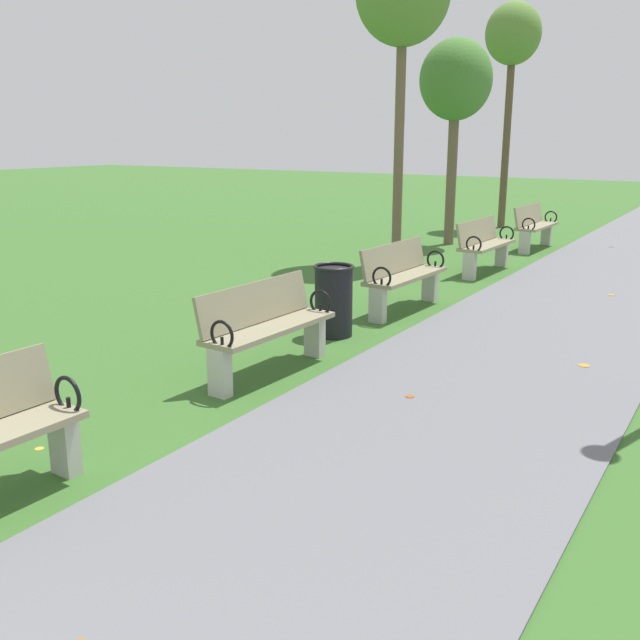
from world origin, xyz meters
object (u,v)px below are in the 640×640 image
(park_bench_5, at_px, (484,244))
(tree_3, at_px, (456,83))
(park_bench_3, at_px, (267,326))
(park_bench_6, at_px, (534,226))
(trash_bin, at_px, (334,300))
(park_bench_4, at_px, (402,275))
(tree_4, at_px, (513,39))

(park_bench_5, height_order, tree_3, tree_3)
(park_bench_3, relative_size, park_bench_6, 1.01)
(park_bench_6, height_order, trash_bin, park_bench_6)
(park_bench_4, relative_size, tree_3, 0.39)
(park_bench_4, bearing_deg, tree_4, 100.24)
(tree_4, bearing_deg, park_bench_3, -82.26)
(park_bench_5, relative_size, park_bench_6, 1.00)
(park_bench_5, relative_size, tree_4, 0.30)
(park_bench_3, height_order, trash_bin, park_bench_3)
(tree_3, height_order, trash_bin, tree_3)
(park_bench_3, relative_size, park_bench_5, 1.00)
(tree_4, height_order, trash_bin, tree_4)
(park_bench_4, xyz_separation_m, park_bench_6, (-0.00, 6.22, 0.00))
(tree_4, distance_m, trash_bin, 11.69)
(park_bench_4, bearing_deg, trash_bin, -95.48)
(park_bench_6, relative_size, trash_bin, 1.92)
(park_bench_3, distance_m, tree_4, 13.12)
(park_bench_6, bearing_deg, tree_4, 118.56)
(tree_4, bearing_deg, trash_bin, -81.95)
(park_bench_3, height_order, park_bench_6, same)
(park_bench_3, xyz_separation_m, park_bench_6, (-0.00, 9.28, 0.00))
(park_bench_5, xyz_separation_m, tree_4, (-1.68, 6.11, 4.00))
(park_bench_4, distance_m, tree_3, 6.80)
(park_bench_4, relative_size, park_bench_5, 1.00)
(park_bench_3, distance_m, park_bench_6, 9.28)
(tree_4, bearing_deg, park_bench_5, -74.60)
(park_bench_6, relative_size, tree_4, 0.30)
(park_bench_3, bearing_deg, park_bench_6, 90.00)
(park_bench_6, xyz_separation_m, trash_bin, (-0.15, -7.76, -0.06))
(park_bench_5, bearing_deg, park_bench_3, -90.00)
(park_bench_4, relative_size, trash_bin, 1.93)
(tree_3, bearing_deg, tree_4, 89.14)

